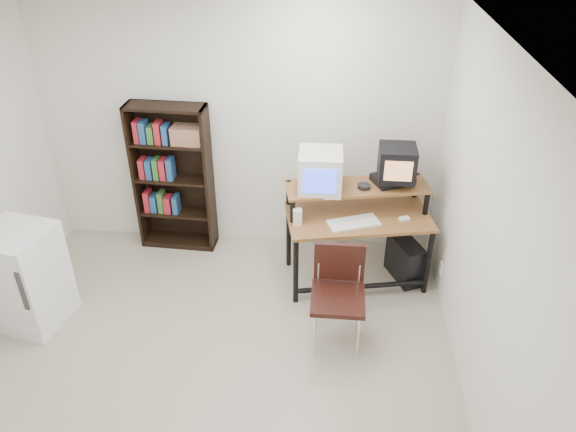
# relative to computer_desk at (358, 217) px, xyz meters

# --- Properties ---
(floor) EXTENTS (4.00, 4.00, 0.01)m
(floor) POSITION_rel_computer_desk_xyz_m (-1.19, -1.36, -0.71)
(floor) COLOR #B9B099
(floor) RESTS_ON ground
(ceiling) EXTENTS (4.00, 4.00, 0.01)m
(ceiling) POSITION_rel_computer_desk_xyz_m (-1.19, -1.36, 1.90)
(ceiling) COLOR white
(ceiling) RESTS_ON back_wall
(back_wall) EXTENTS (4.00, 0.01, 2.60)m
(back_wall) POSITION_rel_computer_desk_xyz_m (-1.19, 0.64, 0.60)
(back_wall) COLOR white
(back_wall) RESTS_ON floor
(right_wall) EXTENTS (0.01, 4.00, 2.60)m
(right_wall) POSITION_rel_computer_desk_xyz_m (0.81, -1.36, 0.60)
(right_wall) COLOR white
(right_wall) RESTS_ON floor
(computer_desk) EXTENTS (1.44, 0.90, 0.98)m
(computer_desk) POSITION_rel_computer_desk_xyz_m (0.00, 0.00, 0.00)
(computer_desk) COLOR #925E2F
(computer_desk) RESTS_ON floor
(crt_monitor) EXTENTS (0.39, 0.41, 0.37)m
(crt_monitor) POSITION_rel_computer_desk_xyz_m (-0.37, 0.04, 0.46)
(crt_monitor) COLOR white
(crt_monitor) RESTS_ON computer_desk
(vcr) EXTENTS (0.44, 0.39, 0.08)m
(vcr) POSITION_rel_computer_desk_xyz_m (0.31, 0.20, 0.31)
(vcr) COLOR black
(vcr) RESTS_ON computer_desk
(crt_tv) EXTENTS (0.34, 0.34, 0.32)m
(crt_tv) POSITION_rel_computer_desk_xyz_m (0.33, 0.15, 0.51)
(crt_tv) COLOR black
(crt_tv) RESTS_ON vcr
(cd_spindle) EXTENTS (0.13, 0.13, 0.05)m
(cd_spindle) POSITION_rel_computer_desk_xyz_m (0.04, 0.06, 0.29)
(cd_spindle) COLOR #26262B
(cd_spindle) RESTS_ON computer_desk
(keyboard) EXTENTS (0.51, 0.36, 0.03)m
(keyboard) POSITION_rel_computer_desk_xyz_m (-0.05, -0.17, 0.04)
(keyboard) COLOR white
(keyboard) RESTS_ON computer_desk
(mousepad) EXTENTS (0.23, 0.19, 0.01)m
(mousepad) POSITION_rel_computer_desk_xyz_m (0.41, -0.07, 0.02)
(mousepad) COLOR black
(mousepad) RESTS_ON computer_desk
(mouse) EXTENTS (0.11, 0.09, 0.03)m
(mouse) POSITION_rel_computer_desk_xyz_m (0.42, -0.07, 0.04)
(mouse) COLOR white
(mouse) RESTS_ON mousepad
(desk_speaker) EXTENTS (0.09, 0.08, 0.17)m
(desk_speaker) POSITION_rel_computer_desk_xyz_m (-0.56, -0.21, 0.10)
(desk_speaker) COLOR white
(desk_speaker) RESTS_ON computer_desk
(pc_tower) EXTENTS (0.36, 0.49, 0.42)m
(pc_tower) POSITION_rel_computer_desk_xyz_m (0.50, 0.03, -0.49)
(pc_tower) COLOR black
(pc_tower) RESTS_ON floor
(school_chair) EXTENTS (0.45, 0.45, 0.89)m
(school_chair) POSITION_rel_computer_desk_xyz_m (-0.18, -0.86, -0.15)
(school_chair) COLOR black
(school_chair) RESTS_ON floor
(bookshelf) EXTENTS (0.81, 0.31, 1.59)m
(bookshelf) POSITION_rel_computer_desk_xyz_m (-1.88, 0.49, 0.12)
(bookshelf) COLOR black
(bookshelf) RESTS_ON floor
(mini_fridge) EXTENTS (0.66, 0.67, 0.94)m
(mini_fridge) POSITION_rel_computer_desk_xyz_m (-2.91, -0.83, -0.23)
(mini_fridge) COLOR white
(mini_fridge) RESTS_ON floor
(wall_outlet) EXTENTS (0.02, 0.08, 0.12)m
(wall_outlet) POSITION_rel_computer_desk_xyz_m (0.80, -0.21, -0.40)
(wall_outlet) COLOR beige
(wall_outlet) RESTS_ON right_wall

